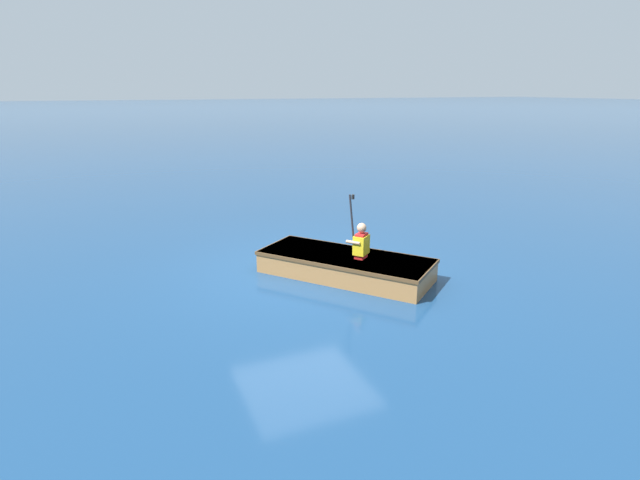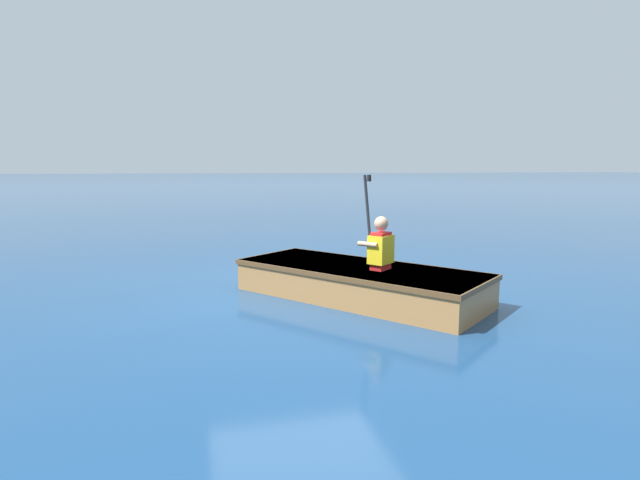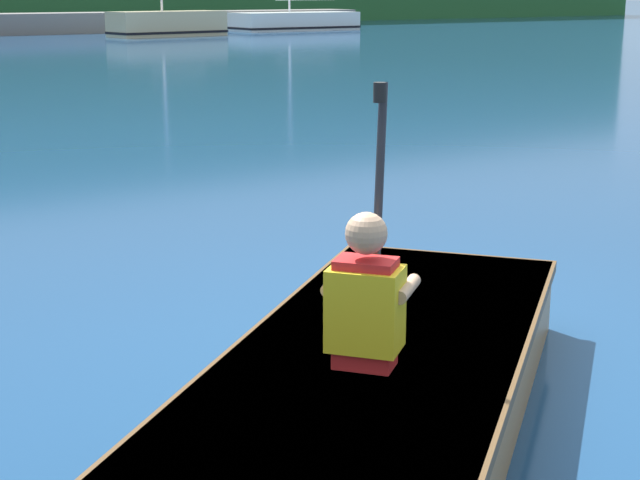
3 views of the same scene
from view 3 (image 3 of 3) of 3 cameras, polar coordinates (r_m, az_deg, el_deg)
name	(u,v)px [view 3 (image 3 of 3)]	position (r m, az deg, el deg)	size (l,w,h in m)	color
ground_plane	(392,360)	(5.22, 4.19, -6.98)	(300.00, 300.00, 0.00)	navy
moored_boat_dock_west_inner	(168,24)	(42.61, -8.86, 12.30)	(5.09, 2.27, 5.32)	#CCB789
moored_boat_dock_east_inner	(295,22)	(48.42, -1.47, 12.58)	(6.25, 2.32, 5.80)	white
rowboat_foreground	(386,374)	(4.42, 3.83, -7.78)	(3.23, 2.91, 0.40)	#A3703D
person_paddler	(366,298)	(3.95, 2.70, -3.38)	(0.46, 0.45, 1.13)	red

